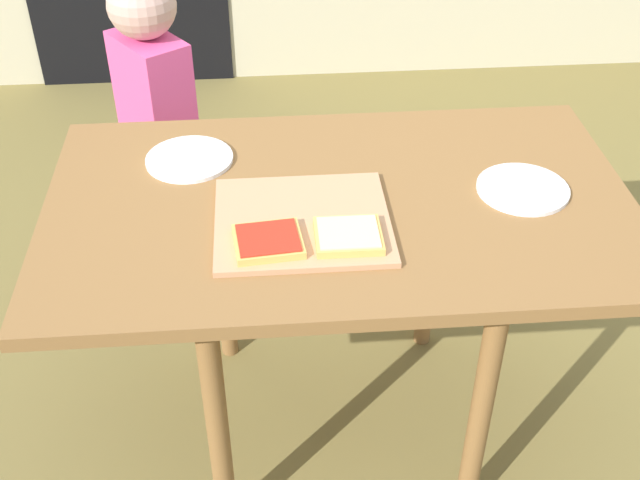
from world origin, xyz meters
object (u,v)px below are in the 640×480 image
object	(u,v)px
dining_table	(339,228)
cutting_board	(302,221)
pizza_slice_near_left	(268,241)
plate_white_right	(523,189)
pizza_slice_near_right	(349,235)
plate_white_left	(189,159)
child_left	(156,112)

from	to	relation	value
dining_table	cutting_board	xyz separation A→B (m)	(-0.09, -0.08, 0.09)
pizza_slice_near_left	plate_white_right	xyz separation A→B (m)	(0.57, 0.17, -0.02)
cutting_board	pizza_slice_near_right	bearing A→B (deg)	-41.31
plate_white_right	cutting_board	bearing A→B (deg)	-170.33
dining_table	pizza_slice_near_right	world-z (taller)	pizza_slice_near_right
dining_table	cutting_board	world-z (taller)	cutting_board
pizza_slice_near_right	plate_white_right	size ratio (longest dim) A/B	0.66
plate_white_right	pizza_slice_near_right	bearing A→B (deg)	-158.09
plate_white_left	child_left	xyz separation A→B (m)	(-0.13, 0.49, -0.13)
plate_white_right	plate_white_left	world-z (taller)	same
child_left	pizza_slice_near_left	bearing A→B (deg)	-69.99
cutting_board	child_left	bearing A→B (deg)	116.63
cutting_board	child_left	world-z (taller)	child_left
pizza_slice_near_right	pizza_slice_near_left	bearing A→B (deg)	-178.19
child_left	plate_white_left	bearing A→B (deg)	-74.85
dining_table	cutting_board	distance (m)	0.15
pizza_slice_near_left	child_left	bearing A→B (deg)	110.01
dining_table	plate_white_right	size ratio (longest dim) A/B	6.30
child_left	pizza_slice_near_right	bearing A→B (deg)	-60.69
cutting_board	pizza_slice_near_left	bearing A→B (deg)	-131.13
pizza_slice_near_left	plate_white_left	size ratio (longest dim) A/B	0.72
pizza_slice_near_left	plate_white_left	bearing A→B (deg)	116.18
cutting_board	plate_white_right	size ratio (longest dim) A/B	1.79
pizza_slice_near_right	plate_white_left	world-z (taller)	pizza_slice_near_right
pizza_slice_near_left	plate_white_left	world-z (taller)	pizza_slice_near_left
cutting_board	plate_white_left	world-z (taller)	cutting_board
cutting_board	child_left	size ratio (longest dim) A/B	0.36
dining_table	plate_white_left	xyz separation A→B (m)	(-0.34, 0.19, 0.08)
dining_table	child_left	bearing A→B (deg)	124.77
pizza_slice_near_left	pizza_slice_near_right	xyz separation A→B (m)	(0.16, 0.01, 0.00)
child_left	cutting_board	bearing A→B (deg)	-63.37
cutting_board	plate_white_right	distance (m)	0.51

